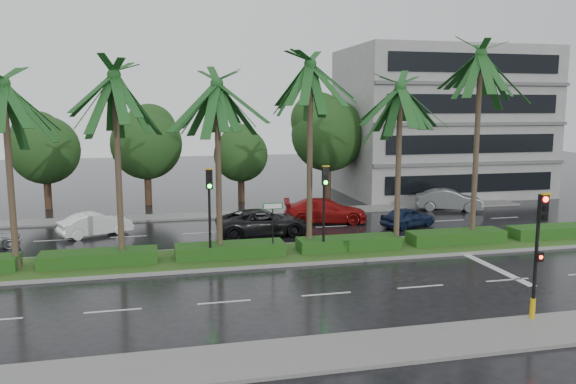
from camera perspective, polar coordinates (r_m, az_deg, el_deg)
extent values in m
plane|color=black|center=(26.94, 0.78, -6.98)|extent=(120.00, 120.00, 0.00)
cube|color=slate|center=(17.75, 9.04, -15.33)|extent=(40.00, 2.40, 0.12)
cube|color=slate|center=(38.38, -3.55, -2.19)|extent=(40.00, 2.00, 0.12)
cube|color=gray|center=(27.86, 0.28, -6.30)|extent=(36.00, 4.00, 0.14)
cube|color=#294918|center=(27.84, 0.28, -6.15)|extent=(35.60, 3.70, 0.02)
cube|color=#144615|center=(27.18, -18.62, -6.31)|extent=(5.20, 1.40, 0.60)
cube|color=#144615|center=(27.24, -5.90, -5.86)|extent=(5.20, 1.40, 0.60)
cube|color=#144615|center=(28.59, 6.16, -5.18)|extent=(5.20, 1.40, 0.60)
cube|color=#144615|center=(31.06, 16.70, -4.39)|extent=(5.20, 1.40, 0.60)
cube|color=#144615|center=(34.41, 25.42, -3.62)|extent=(5.20, 1.40, 0.60)
cube|color=silver|center=(33.48, -22.77, -4.55)|extent=(2.00, 0.12, 0.01)
cube|color=silver|center=(21.50, -17.35, -11.44)|extent=(2.00, 0.12, 0.01)
cube|color=silver|center=(33.03, -15.90, -4.38)|extent=(2.00, 0.12, 0.01)
cube|color=silver|center=(21.55, -6.49, -11.04)|extent=(2.00, 0.12, 0.01)
cube|color=silver|center=(33.06, -8.95, -4.14)|extent=(2.00, 0.12, 0.01)
cube|color=silver|center=(22.33, 3.92, -10.30)|extent=(2.00, 0.12, 0.01)
cube|color=silver|center=(33.57, -2.11, -3.84)|extent=(2.00, 0.12, 0.01)
cube|color=silver|center=(23.77, 13.30, -9.34)|extent=(2.00, 0.12, 0.01)
cube|color=silver|center=(34.54, 4.43, -3.51)|extent=(2.00, 0.12, 0.01)
cube|color=silver|center=(25.75, 21.39, -8.31)|extent=(2.00, 0.12, 0.01)
cube|color=silver|center=(35.94, 10.53, -3.15)|extent=(2.00, 0.12, 0.01)
cube|color=silver|center=(37.70, 16.11, -2.80)|extent=(2.00, 0.12, 0.01)
cube|color=silver|center=(39.80, 21.15, -2.45)|extent=(2.00, 0.12, 0.01)
cube|color=silver|center=(27.61, 19.89, -7.10)|extent=(0.40, 6.00, 0.01)
cylinder|color=#3A3322|center=(27.08, -26.39, 1.26)|extent=(0.28, 0.28, 8.09)
cylinder|color=#3A3322|center=(27.77, -25.87, -6.59)|extent=(0.40, 0.40, 0.44)
cylinder|color=#3A3322|center=(26.49, -16.86, 2.10)|extent=(0.28, 0.28, 8.50)
cylinder|color=#3A3322|center=(27.22, -16.49, -6.37)|extent=(0.40, 0.40, 0.44)
cylinder|color=#3A3322|center=(26.40, -7.08, 2.00)|extent=(0.28, 0.28, 8.16)
cylinder|color=#3A3322|center=(27.11, -6.93, -6.13)|extent=(0.40, 0.40, 0.44)
cylinder|color=#3A3322|center=(27.48, 2.22, 3.35)|extent=(0.28, 0.28, 9.14)
cylinder|color=#3A3322|center=(28.21, 2.17, -5.49)|extent=(0.40, 0.40, 0.44)
cylinder|color=#3A3322|center=(28.69, 11.13, 2.34)|extent=(0.28, 0.28, 8.08)
cylinder|color=#3A3322|center=(29.34, 10.92, -5.09)|extent=(0.40, 0.40, 0.44)
cylinder|color=#3A3322|center=(30.99, 18.58, 4.12)|extent=(0.28, 0.28, 9.81)
cylinder|color=#3A3322|center=(31.66, 18.18, -4.36)|extent=(0.40, 0.40, 0.44)
cylinder|color=black|center=(20.79, 23.81, -7.24)|extent=(0.12, 0.12, 3.40)
cube|color=black|center=(20.19, 24.49, -1.47)|extent=(0.30, 0.18, 0.90)
cube|color=gold|center=(20.03, 24.78, -0.18)|extent=(0.34, 0.12, 0.06)
cylinder|color=#FF0C05|center=(20.07, 24.71, -0.68)|extent=(0.18, 0.04, 0.18)
cylinder|color=black|center=(20.11, 24.66, -1.52)|extent=(0.18, 0.04, 0.18)
cylinder|color=black|center=(20.17, 24.61, -2.36)|extent=(0.18, 0.04, 0.18)
cylinder|color=gold|center=(21.18, 23.59, -10.76)|extent=(0.18, 0.18, 0.70)
cube|color=black|center=(20.54, 24.17, -6.00)|extent=(0.22, 0.16, 0.32)
cylinder|color=#FF0C05|center=(20.47, 24.32, -6.06)|extent=(0.12, 0.03, 0.12)
cylinder|color=black|center=(26.24, -7.95, -3.32)|extent=(0.12, 0.12, 3.40)
cube|color=black|center=(25.71, -8.01, 1.29)|extent=(0.30, 0.18, 0.90)
cube|color=gold|center=(25.53, -8.01, 2.33)|extent=(0.34, 0.12, 0.06)
cylinder|color=black|center=(25.57, -8.01, 1.93)|extent=(0.18, 0.04, 0.18)
cylinder|color=black|center=(25.61, -7.99, 1.26)|extent=(0.18, 0.04, 0.18)
cylinder|color=#0CE519|center=(25.65, -7.98, 0.60)|extent=(0.18, 0.04, 0.18)
cylinder|color=black|center=(27.27, 3.65, -2.80)|extent=(0.12, 0.12, 3.40)
cube|color=black|center=(26.76, 3.80, 1.64)|extent=(0.30, 0.18, 0.90)
cube|color=gold|center=(26.59, 3.89, 2.64)|extent=(0.34, 0.12, 0.06)
cylinder|color=black|center=(26.63, 3.87, 2.26)|extent=(0.18, 0.04, 0.18)
cylinder|color=black|center=(26.66, 3.86, 1.62)|extent=(0.18, 0.04, 0.18)
cylinder|color=#0CE519|center=(26.70, 3.86, 0.98)|extent=(0.18, 0.04, 0.18)
cylinder|color=black|center=(26.85, -1.55, -3.84)|extent=(0.06, 0.06, 2.60)
cube|color=#0C5926|center=(26.59, -1.55, -1.44)|extent=(0.95, 0.04, 0.30)
cube|color=white|center=(26.57, -1.54, -1.45)|extent=(0.85, 0.01, 0.22)
cylinder|color=#3A241A|center=(43.80, -23.21, -0.05)|extent=(0.52, 0.52, 2.35)
sphere|color=#183915|center=(43.48, -23.45, 3.94)|extent=(4.84, 4.84, 4.84)
sphere|color=#183915|center=(43.72, -23.45, 5.19)|extent=(3.63, 3.63, 3.63)
cylinder|color=#3A241A|center=(43.10, -14.02, 0.38)|extent=(0.52, 0.52, 2.53)
sphere|color=#183915|center=(42.77, -14.18, 4.74)|extent=(5.20, 5.20, 5.20)
sphere|color=#183915|center=(43.02, -14.23, 6.11)|extent=(3.90, 3.90, 3.90)
cylinder|color=#3A241A|center=(43.59, -4.78, 0.35)|extent=(0.52, 0.52, 2.02)
sphere|color=#183915|center=(43.29, -4.82, 3.79)|extent=(4.15, 4.15, 4.15)
sphere|color=#183915|center=(43.53, -4.89, 4.88)|extent=(3.11, 3.11, 3.11)
cylinder|color=#3A241A|center=(45.07, 4.06, 1.16)|extent=(0.52, 0.52, 2.84)
sphere|color=#183915|center=(44.75, 4.11, 5.86)|extent=(5.84, 5.84, 5.84)
sphere|color=#183915|center=(44.99, 4.01, 7.32)|extent=(4.38, 4.38, 4.38)
cylinder|color=#3A241A|center=(47.61, 12.13, 1.31)|extent=(0.52, 0.52, 2.72)
sphere|color=#183915|center=(47.31, 12.26, 5.56)|extent=(5.59, 5.59, 5.59)
sphere|color=#183915|center=(47.54, 12.15, 6.89)|extent=(4.19, 4.19, 4.19)
cube|color=gray|center=(49.07, 15.24, 6.85)|extent=(16.00, 10.00, 12.00)
imported|color=white|center=(33.75, -18.97, -3.11)|extent=(2.93, 4.21, 1.32)
imported|color=black|center=(32.06, -2.54, -3.09)|extent=(2.66, 5.44, 1.49)
imported|color=#9D1111|center=(35.59, 3.82, -1.90)|extent=(3.16, 5.58, 1.53)
imported|color=#162444|center=(34.98, 12.07, -2.51)|extent=(2.56, 3.86, 1.22)
imported|color=slate|center=(41.25, 16.02, -0.79)|extent=(3.14, 4.82, 1.50)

